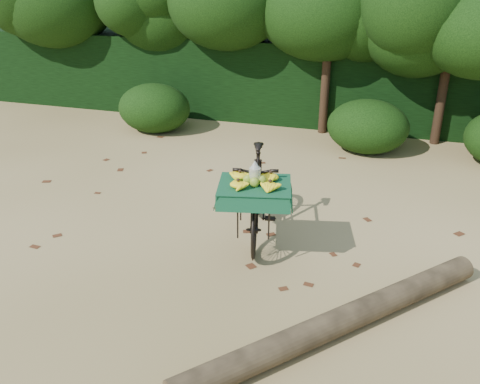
% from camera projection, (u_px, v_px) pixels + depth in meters
% --- Properties ---
extents(ground, '(80.00, 80.00, 0.00)m').
position_uv_depth(ground, '(219.00, 247.00, 6.58)').
color(ground, tan).
rests_on(ground, ground).
extents(vendor_bicycle, '(1.11, 2.04, 1.19)m').
position_uv_depth(vendor_bicycle, '(257.00, 194.00, 6.64)').
color(vendor_bicycle, black).
rests_on(vendor_bicycle, ground).
extents(fallen_log, '(2.66, 2.96, 0.27)m').
position_uv_depth(fallen_log, '(342.00, 320.00, 5.02)').
color(fallen_log, brown).
rests_on(fallen_log, ground).
extents(hedge_backdrop, '(26.00, 1.80, 1.80)m').
position_uv_depth(hedge_backdrop, '(310.00, 80.00, 11.68)').
color(hedge_backdrop, black).
rests_on(hedge_backdrop, ground).
extents(tree_row, '(14.50, 2.00, 4.00)m').
position_uv_depth(tree_row, '(276.00, 33.00, 10.71)').
color(tree_row, black).
rests_on(tree_row, ground).
extents(bush_clumps, '(8.80, 1.70, 0.90)m').
position_uv_depth(bush_clumps, '(316.00, 125.00, 9.99)').
color(bush_clumps, black).
rests_on(bush_clumps, ground).
extents(leaf_litter, '(7.00, 7.30, 0.01)m').
position_uv_depth(leaf_litter, '(235.00, 224.00, 7.14)').
color(leaf_litter, '#4F2915').
rests_on(leaf_litter, ground).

